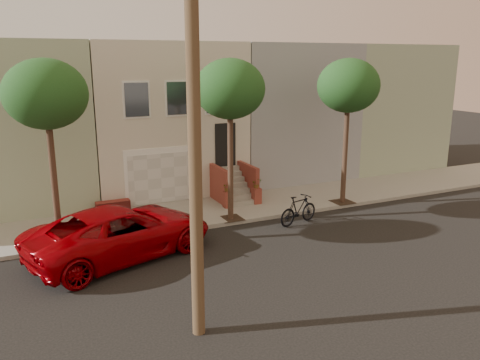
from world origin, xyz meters
name	(u,v)px	position (x,y,z in m)	size (l,w,h in m)	color
ground	(251,262)	(0.00, 0.00, 0.00)	(90.00, 90.00, 0.00)	black
sidewalk	(195,213)	(0.00, 5.35, 0.07)	(40.00, 3.70, 0.15)	gray
house_row	(154,115)	(0.00, 11.19, 3.64)	(33.10, 11.70, 7.00)	beige
tree_left	(46,95)	(-5.50, 3.90, 5.26)	(2.70, 2.57, 6.30)	#2D2116
tree_mid	(230,90)	(1.00, 3.90, 5.26)	(2.70, 2.57, 6.30)	#2D2116
tree_right	(349,87)	(6.50, 3.90, 5.26)	(2.70, 2.57, 6.30)	#2D2116
pickup_truck	(121,232)	(-3.69, 2.25, 0.86)	(2.85, 6.18, 1.72)	#930006
motorcycle	(298,210)	(3.35, 2.56, 0.59)	(0.56, 1.97, 1.18)	black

